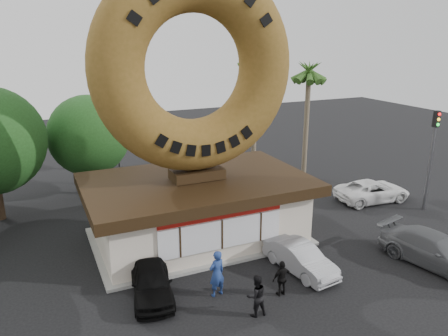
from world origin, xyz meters
name	(u,v)px	position (x,y,z in m)	size (l,w,h in m)	color
ground	(251,298)	(0.00, 0.00, 0.00)	(90.00, 90.00, 0.00)	black
donut_shop	(198,207)	(0.00, 5.98, 1.77)	(11.20, 7.20, 3.80)	beige
giant_donut	(195,68)	(0.00, 6.00, 8.76)	(9.91, 9.91, 2.53)	brown
tree_mid	(89,136)	(-4.00, 15.00, 4.02)	(5.20, 5.20, 6.63)	#473321
palm_near	(255,62)	(7.50, 14.00, 8.41)	(2.60, 2.60, 9.75)	#726651
palm_far	(309,75)	(11.00, 12.50, 7.48)	(2.60, 2.60, 8.75)	#726651
street_lamp	(119,123)	(-1.86, 16.00, 4.48)	(2.11, 0.20, 8.00)	#59595E
traffic_signal	(432,148)	(14.00, 3.99, 3.87)	(0.30, 0.38, 6.07)	#59595E
person_left	(217,273)	(-1.19, 0.77, 1.00)	(0.73, 0.48, 1.99)	navy
person_center	(256,296)	(-0.36, -1.06, 0.84)	(0.81, 0.63, 1.68)	black
person_right	(282,278)	(1.24, -0.31, 0.76)	(0.90, 0.37, 1.53)	black
car_black	(151,281)	(-3.62, 1.83, 0.67)	(1.59, 3.94, 1.34)	black
car_silver	(300,258)	(2.99, 0.99, 0.64)	(1.35, 3.88, 1.28)	#99999D
car_grey	(435,250)	(8.97, -1.10, 0.75)	(2.09, 5.15, 1.49)	#5D5F62
car_white	(372,191)	(12.12, 6.44, 0.67)	(2.24, 4.85, 1.35)	white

